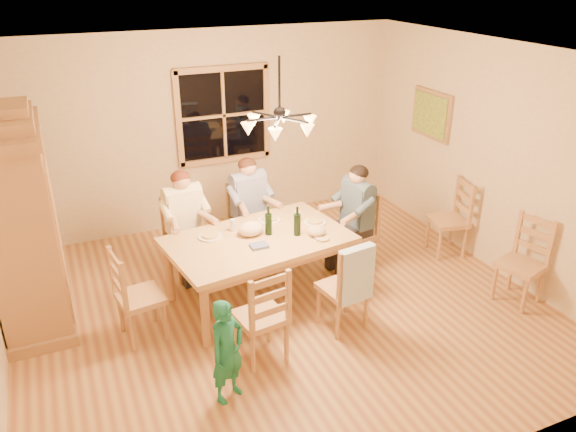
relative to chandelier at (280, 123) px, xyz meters
name	(u,v)px	position (x,y,z in m)	size (l,w,h in m)	color
floor	(281,306)	(0.00, 0.00, -2.08)	(5.50, 5.50, 0.00)	#985E37
ceiling	(279,55)	(0.00, 0.00, 0.62)	(5.50, 5.00, 0.02)	white
wall_back	(210,130)	(0.00, 2.50, -0.73)	(5.50, 0.02, 2.70)	#C9B68E
wall_right	(494,158)	(2.75, 0.00, -0.73)	(0.02, 5.00, 2.70)	#C9B68E
window	(224,115)	(0.20, 2.47, -0.53)	(1.30, 0.06, 1.30)	black
painting	(431,114)	(2.71, 1.20, -0.48)	(0.06, 0.78, 0.64)	#9D7844
chandelier	(280,123)	(0.00, 0.00, 0.00)	(0.77, 0.68, 0.71)	black
armoire	(24,228)	(-2.42, 0.85, -1.02)	(0.66, 1.40, 2.30)	#9D7844
dining_table	(258,246)	(-0.15, 0.26, -1.42)	(2.07, 1.43, 0.76)	tan
chair_far_left	(187,252)	(-0.76, 1.09, -1.77)	(0.49, 0.48, 0.99)	#AB7E4B
chair_far_right	(250,236)	(0.09, 1.21, -1.77)	(0.49, 0.48, 0.99)	#AB7E4B
chair_near_left	(261,330)	(-0.50, -0.71, -1.77)	(0.49, 0.48, 0.99)	#AB7E4B
chair_near_right	(342,300)	(0.45, -0.57, -1.77)	(0.49, 0.48, 0.99)	#AB7E4B
chair_end_left	(142,310)	(-1.47, 0.07, -1.77)	(0.48, 0.49, 0.99)	#AB7E4B
chair_end_right	(354,245)	(1.17, 0.45, -1.77)	(0.48, 0.49, 0.99)	#AB7E4B
adult_woman	(184,211)	(-0.76, 1.09, -1.24)	(0.44, 0.47, 0.87)	#F0EBB9
adult_plaid_man	(249,196)	(0.09, 1.21, -1.24)	(0.44, 0.47, 0.87)	#344890
adult_slate_man	(356,205)	(1.17, 0.45, -1.24)	(0.47, 0.44, 0.87)	#415668
towel	(356,275)	(0.48, -0.76, -1.38)	(0.38, 0.10, 0.58)	#AECEEC
wine_bottle_a	(268,220)	(-0.01, 0.29, -1.15)	(0.08, 0.08, 0.33)	black
wine_bottle_b	(297,221)	(0.26, 0.16, -1.15)	(0.08, 0.08, 0.33)	black
plate_woman	(210,237)	(-0.62, 0.47, -1.31)	(0.26, 0.26, 0.02)	white
plate_plaid	(269,220)	(0.12, 0.62, -1.31)	(0.26, 0.26, 0.02)	white
plate_slate	(315,222)	(0.57, 0.34, -1.31)	(0.26, 0.26, 0.02)	white
wine_glass_a	(233,225)	(-0.34, 0.53, -1.25)	(0.06, 0.06, 0.14)	silver
wine_glass_b	(297,217)	(0.40, 0.45, -1.25)	(0.06, 0.06, 0.14)	silver
cap	(317,231)	(0.45, 0.06, -1.26)	(0.20, 0.20, 0.11)	tan
napkin	(259,246)	(-0.22, 0.05, -1.30)	(0.18, 0.14, 0.03)	#535F99
cloth_bundle	(251,229)	(-0.20, 0.35, -1.24)	(0.28, 0.22, 0.15)	beige
child	(227,351)	(-0.96, -1.11, -1.59)	(0.35, 0.23, 0.97)	#1A7559
chair_spare_front	(519,277)	(2.45, -0.95, -1.77)	(0.53, 0.54, 0.99)	#AB7E4B
chair_spare_back	(446,231)	(2.45, 0.31, -1.77)	(0.50, 0.52, 0.99)	#AB7E4B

